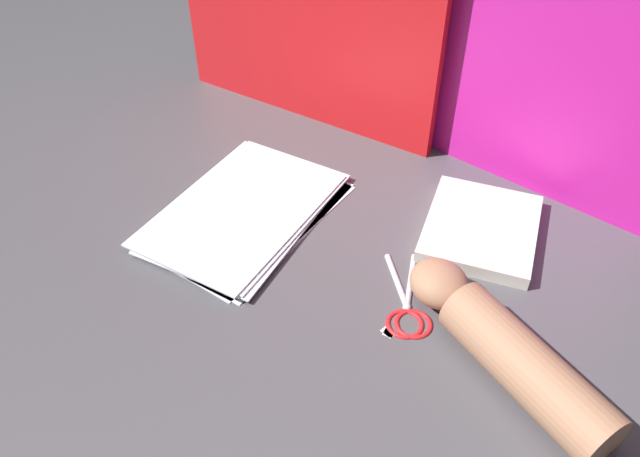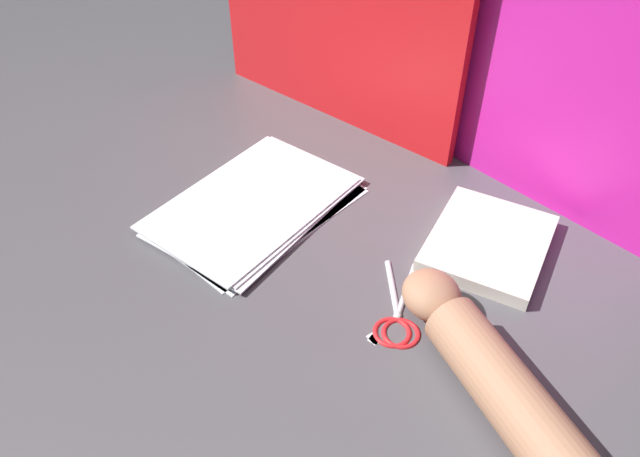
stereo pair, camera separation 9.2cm
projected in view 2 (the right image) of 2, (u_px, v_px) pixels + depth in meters
ground_plane at (296, 265)px, 0.95m from camera, size 6.00×6.00×0.00m
backdrop_panel_center at (551, 87)px, 0.95m from camera, size 0.53×0.11×0.40m
paper_stack at (255, 205)px, 1.04m from camera, size 0.25×0.35×0.02m
book_closed at (488, 243)px, 0.96m from camera, size 0.20×0.23×0.02m
scissors at (398, 317)px, 0.86m from camera, size 0.13×0.17×0.01m
hand_forearm at (487, 367)px, 0.76m from camera, size 0.33×0.23×0.07m
paper_scrap_near at (374, 340)px, 0.84m from camera, size 0.01×0.01×0.00m
paper_scrap_mid at (374, 339)px, 0.84m from camera, size 0.02×0.02×0.00m
pen at (232, 181)px, 1.09m from camera, size 0.07×0.11×0.01m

